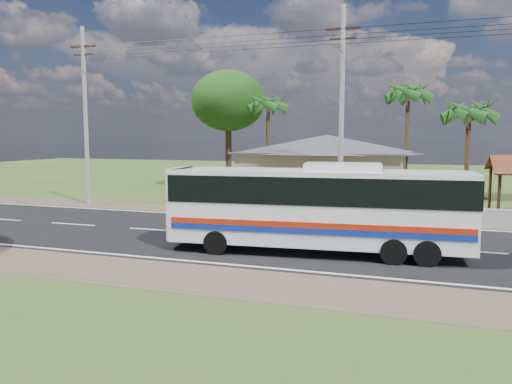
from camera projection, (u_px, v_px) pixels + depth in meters
ground at (246, 236)px, 21.52m from camera, size 120.00×120.00×0.00m
road at (246, 236)px, 21.52m from camera, size 120.00×16.00×0.03m
house at (326, 161)px, 33.14m from camera, size 12.40×10.00×5.00m
utility_poles at (335, 108)px, 26.13m from camera, size 32.80×2.22×11.00m
palm_near at (469, 111)px, 28.21m from camera, size 2.80×2.80×6.70m
palm_mid at (408, 93)px, 33.40m from camera, size 2.80×2.80×8.20m
palm_far at (268, 104)px, 37.11m from camera, size 2.80×2.80×7.70m
tree_behind_house at (228, 101)px, 40.22m from camera, size 6.00×6.00×9.61m
coach_bus at (318, 202)px, 18.18m from camera, size 10.94×3.26×3.35m
motorcycle at (341, 206)px, 27.89m from camera, size 1.60×0.96×0.80m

